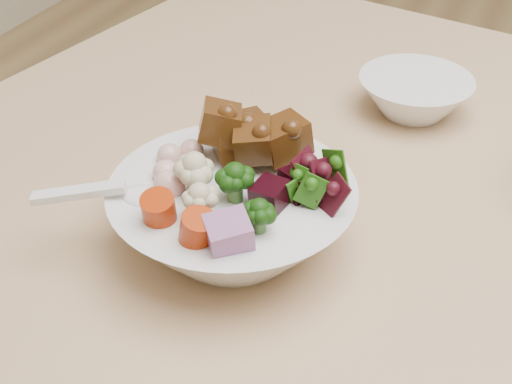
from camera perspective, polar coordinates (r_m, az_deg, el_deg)
food_bowl at (r=0.65m, az=-1.67°, el=-1.58°), size 0.23×0.23×0.12m
soup_spoon at (r=0.63m, az=-10.29°, el=-0.33°), size 0.12×0.07×0.02m
side_bowl at (r=0.89m, az=12.56°, el=7.55°), size 0.14×0.14×0.05m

